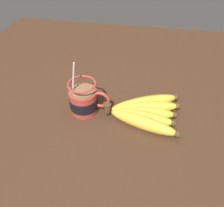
{
  "coord_description": "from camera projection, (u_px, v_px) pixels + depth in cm",
  "views": [
    {
      "loc": [
        9.7,
        -49.1,
        49.27
      ],
      "look_at": [
        1.34,
        -3.6,
        7.78
      ],
      "focal_mm": 35.0,
      "sensor_mm": 36.0,
      "label": 1
    }
  ],
  "objects": [
    {
      "name": "table",
      "position": [
        110.0,
        110.0,
        0.69
      ],
      "size": [
        127.17,
        127.17,
        3.33
      ],
      "color": "#422819",
      "rests_on": "ground"
    },
    {
      "name": "coffee_mug",
      "position": [
        84.0,
        100.0,
        0.64
      ],
      "size": [
        12.05,
        8.37,
        16.53
      ],
      "color": "#B23D33",
      "rests_on": "table"
    },
    {
      "name": "banana_bunch",
      "position": [
        144.0,
        112.0,
        0.63
      ],
      "size": [
        21.86,
        18.8,
        4.36
      ],
      "color": "#4C381E",
      "rests_on": "table"
    }
  ]
}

